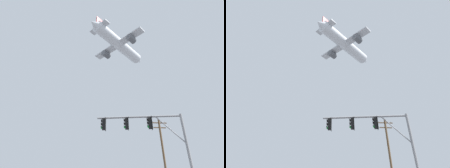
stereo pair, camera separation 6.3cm
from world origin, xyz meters
TOP-DOWN VIEW (x-y plane):
  - signal_pole_near at (2.90, 6.52)m, footprint 6.69×1.36m
  - utility_pole at (7.79, 17.15)m, footprint 2.20×0.28m
  - airplane at (4.73, 33.62)m, footprint 19.52×18.33m

SIDE VIEW (x-z plane):
  - signal_pole_near at x=2.90m, z-range 1.81..8.37m
  - utility_pole at x=7.79m, z-range 0.31..10.55m
  - airplane at x=4.73m, z-range 37.80..44.30m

